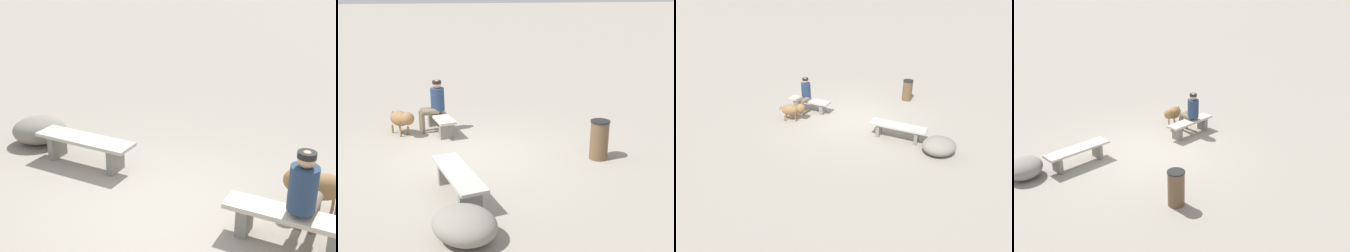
# 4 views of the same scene
# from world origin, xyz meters

# --- Properties ---
(ground) EXTENTS (210.00, 210.00, 0.06)m
(ground) POSITION_xyz_m (0.00, 0.00, -0.03)
(ground) COLOR gray
(bench_left) EXTENTS (1.76, 0.75, 0.47)m
(bench_left) POSITION_xyz_m (-1.84, 0.33, 0.34)
(bench_left) COLOR gray
(bench_left) RESTS_ON ground
(bench_right) EXTENTS (1.60, 0.65, 0.44)m
(bench_right) POSITION_xyz_m (1.69, 0.32, 0.31)
(bench_right) COLOR gray
(bench_right) RESTS_ON ground
(seated_person) EXTENTS (0.38, 0.63, 1.26)m
(seated_person) POSITION_xyz_m (1.80, 0.43, 0.72)
(seated_person) COLOR navy
(seated_person) RESTS_ON ground
(dog) EXTENTS (0.82, 0.65, 0.62)m
(dog) POSITION_xyz_m (1.66, 1.22, 0.40)
(dog) COLOR olive
(dog) RESTS_ON ground
(boulder) EXTENTS (1.25, 1.25, 0.50)m
(boulder) POSITION_xyz_m (-3.16, 0.43, 0.25)
(boulder) COLOR gray
(boulder) RESTS_ON ground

